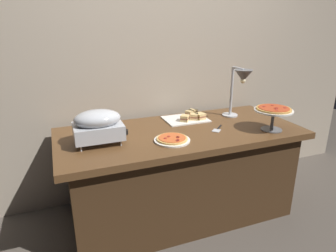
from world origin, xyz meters
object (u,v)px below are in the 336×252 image
object	(u,v)px
heat_lamp	(241,81)
pizza_plate_center	(273,112)
serving_spatula	(218,129)
chafing_dish	(98,125)
pizza_plate_front	(172,139)
sauce_cup_far	(114,124)
sandwich_platter	(189,117)
sauce_cup_near	(124,132)

from	to	relation	value
heat_lamp	pizza_plate_center	world-z (taller)	heat_lamp
pizza_plate_center	serving_spatula	xyz separation A→B (m)	(-0.39, 0.16, -0.15)
chafing_dish	serving_spatula	world-z (taller)	chafing_dish
pizza_plate_front	sauce_cup_far	bearing A→B (deg)	123.72
pizza_plate_front	sandwich_platter	distance (m)	0.52
sandwich_platter	heat_lamp	bearing A→B (deg)	-22.43
chafing_dish	pizza_plate_front	size ratio (longest dim) A/B	1.29
pizza_plate_center	sandwich_platter	xyz separation A→B (m)	(-0.49, 0.48, -0.13)
chafing_dish	sandwich_platter	world-z (taller)	chafing_dish
sauce_cup_far	serving_spatula	size ratio (longest dim) A/B	0.47
heat_lamp	chafing_dish	bearing A→B (deg)	-175.09
sandwich_platter	sauce_cup_far	bearing A→B (deg)	173.93
pizza_plate_center	sauce_cup_near	distance (m)	1.16
heat_lamp	serving_spatula	distance (m)	0.47
pizza_plate_front	sauce_cup_near	world-z (taller)	sauce_cup_near
heat_lamp	sauce_cup_near	world-z (taller)	heat_lamp
pizza_plate_front	pizza_plate_center	bearing A→B (deg)	-4.77
sauce_cup_near	sauce_cup_far	xyz separation A→B (m)	(-0.03, 0.22, 0.00)
sandwich_platter	pizza_plate_center	bearing A→B (deg)	-44.09
chafing_dish	serving_spatula	size ratio (longest dim) A/B	2.29
pizza_plate_center	sauce_cup_far	size ratio (longest dim) A/B	4.34
chafing_dish	sauce_cup_near	xyz separation A→B (m)	(0.20, 0.12, -0.12)
chafing_dish	heat_lamp	world-z (taller)	heat_lamp
pizza_plate_front	sauce_cup_near	distance (m)	0.39
pizza_plate_center	sandwich_platter	size ratio (longest dim) A/B	0.81
chafing_dish	heat_lamp	size ratio (longest dim) A/B	0.75
sauce_cup_near	sauce_cup_far	distance (m)	0.22
serving_spatula	sauce_cup_far	bearing A→B (deg)	153.11
chafing_dish	sauce_cup_near	world-z (taller)	chafing_dish
pizza_plate_center	sauce_cup_near	bearing A→B (deg)	163.53
sauce_cup_near	pizza_plate_front	bearing A→B (deg)	-41.61
chafing_dish	pizza_plate_center	size ratio (longest dim) A/B	1.13
serving_spatula	sauce_cup_near	bearing A→B (deg)	167.30
pizza_plate_center	sandwich_platter	world-z (taller)	pizza_plate_center
chafing_dish	sandwich_platter	distance (m)	0.87
pizza_plate_center	serving_spatula	size ratio (longest dim) A/B	2.02
serving_spatula	pizza_plate_front	bearing A→B (deg)	-167.29
pizza_plate_front	sauce_cup_far	size ratio (longest dim) A/B	3.82
heat_lamp	sauce_cup_near	size ratio (longest dim) A/B	6.56
heat_lamp	serving_spatula	xyz separation A→B (m)	(-0.28, -0.15, -0.34)
heat_lamp	pizza_plate_center	bearing A→B (deg)	-72.19
chafing_dish	heat_lamp	xyz separation A→B (m)	(1.21, 0.10, 0.20)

